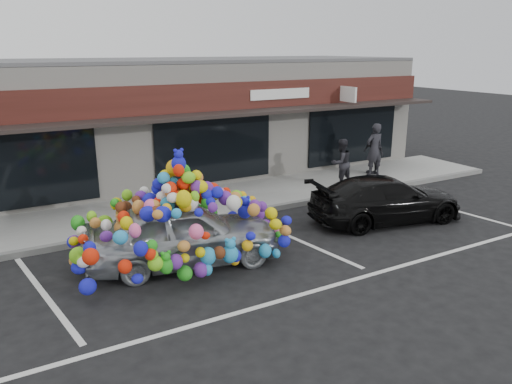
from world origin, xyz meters
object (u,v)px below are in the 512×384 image
pedestrian_c (373,153)px  pedestrian_a (374,149)px  toy_car (183,226)px  pedestrian_b (341,163)px  black_sedan (386,199)px

pedestrian_c → pedestrian_a: bearing=-40.7°
pedestrian_a → toy_car: bearing=25.0°
toy_car → pedestrian_b: toy_car is taller
black_sedan → pedestrian_c: bearing=-27.5°
black_sedan → pedestrian_a: size_ratio=2.28×
toy_car → pedestrian_a: bearing=-57.6°
toy_car → pedestrian_b: (6.90, 3.02, 0.06)m
toy_car → pedestrian_a: toy_car is taller
toy_car → black_sedan: size_ratio=1.11×
pedestrian_b → pedestrian_a: bearing=-165.3°
toy_car → pedestrian_c: bearing=-56.8°
pedestrian_a → pedestrian_b: size_ratio=1.18×
black_sedan → pedestrian_c: size_ratio=2.79×
toy_car → pedestrian_c: size_ratio=3.09×
pedestrian_b → toy_car: bearing=21.4°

